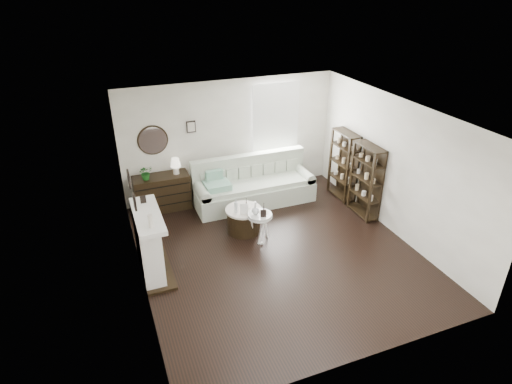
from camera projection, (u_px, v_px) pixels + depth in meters
name	position (u px, v px, depth m)	size (l,w,h in m)	color
room	(261.00, 125.00, 9.91)	(5.50, 5.50, 5.50)	black
fireplace	(149.00, 245.00, 7.42)	(0.50, 1.40, 1.84)	white
shelf_unit_far	(343.00, 165.00, 9.83)	(0.30, 0.80, 1.60)	black
shelf_unit_near	(366.00, 181.00, 9.09)	(0.30, 0.80, 1.60)	black
sofa	(253.00, 187.00, 9.83)	(2.72, 0.94, 1.06)	beige
quilt	(217.00, 186.00, 9.31)	(0.55, 0.45, 0.14)	#248557
suitcase	(296.00, 188.00, 10.18)	(0.55, 0.18, 0.37)	brown
dresser	(162.00, 193.00, 9.47)	(1.21, 0.52, 0.81)	black
table_lamp	(176.00, 166.00, 9.32)	(0.23, 0.23, 0.36)	beige
potted_plant	(146.00, 172.00, 9.08)	(0.29, 0.25, 0.32)	#19591A
drum_table	(244.00, 220.00, 8.71)	(0.74, 0.74, 0.51)	black
pedestal_table	(260.00, 216.00, 8.30)	(0.49, 0.49, 0.59)	silver
eiffel_drum	(246.00, 203.00, 8.62)	(0.10, 0.10, 0.18)	black
bottle_drum	(236.00, 206.00, 8.40)	(0.07, 0.07, 0.29)	silver
card_frame_drum	(244.00, 209.00, 8.38)	(0.16, 0.01, 0.22)	white
eiffel_ped	(264.00, 208.00, 8.29)	(0.11, 0.11, 0.18)	black
flask_ped	(255.00, 208.00, 8.20)	(0.15, 0.15, 0.27)	silver
card_frame_ped	(263.00, 213.00, 8.14)	(0.11, 0.01, 0.15)	black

